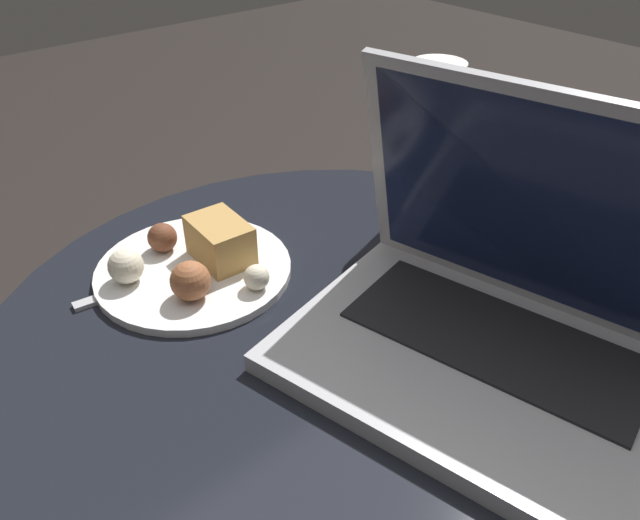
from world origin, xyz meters
The scene contains 5 objects.
table centered at (0.00, 0.00, 0.37)m, with size 0.68×0.68×0.51m.
laptop centered at (0.12, 0.08, 0.56)m, with size 0.37×0.30×0.24m.
beer_glass centered at (-0.09, 0.22, 0.61)m, with size 0.06×0.06×0.19m.
snack_plate centered at (-0.16, -0.06, 0.53)m, with size 0.21×0.21×0.05m.
fork centered at (-0.18, -0.08, 0.51)m, with size 0.04×0.17×0.00m.
Camera 1 is at (0.33, -0.30, 0.90)m, focal length 35.00 mm.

